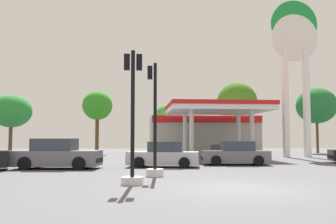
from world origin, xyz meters
name	(u,v)px	position (x,y,z in m)	size (l,w,h in m)	color
ground_plane	(240,188)	(0.00, 0.00, 0.00)	(90.00, 90.00, 0.00)	#56565B
gas_station	(204,132)	(2.94, 21.72, 2.12)	(9.77, 12.13, 4.28)	#ADA89E
station_pole_sign	(295,56)	(10.15, 18.19, 8.58)	(4.05, 0.56, 13.41)	white
car_0	(57,155)	(-7.45, 8.21, 0.72)	(4.60, 2.39, 1.59)	black
car_1	(164,155)	(-1.78, 8.85, 0.64)	(4.17, 2.34, 1.41)	black
car_2	(235,154)	(2.65, 10.13, 0.64)	(4.12, 2.15, 1.42)	black
traffic_signal_0	(133,136)	(-3.45, 1.28, 1.69)	(0.77, 0.77, 4.72)	silver
traffic_signal_1	(154,144)	(-2.55, 3.89, 1.37)	(0.74, 0.74, 4.82)	silver
tree_0	(11,111)	(-15.49, 25.33, 4.22)	(3.93, 3.93, 5.84)	brown
tree_1	(97,106)	(-7.28, 26.28, 4.88)	(3.05, 3.05, 6.41)	brown
tree_2	(169,116)	(0.00, 25.53, 3.84)	(2.94, 2.94, 5.07)	brown
tree_3	(237,102)	(7.59, 27.21, 5.49)	(4.33, 4.33, 7.63)	brown
tree_4	(317,106)	(15.97, 26.05, 5.06)	(4.27, 4.27, 6.99)	brown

